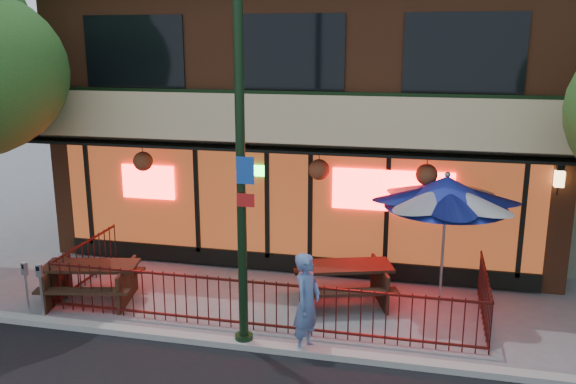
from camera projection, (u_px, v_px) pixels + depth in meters
name	position (u px, v px, depth m)	size (l,w,h in m)	color
ground	(251.00, 334.00, 11.19)	(80.00, 80.00, 0.00)	gray
curb	(242.00, 344.00, 10.70)	(80.00, 0.25, 0.12)	#999993
restaurant_building	(321.00, 82.00, 16.91)	(12.96, 9.49, 8.05)	brown
patio_fence	(258.00, 292.00, 11.51)	(8.44, 2.62, 1.00)	#3D0F0D
street_light	(241.00, 171.00, 10.04)	(0.43, 0.32, 7.00)	black
picnic_table_left	(92.00, 277.00, 12.50)	(2.13, 1.79, 0.80)	#301D11
picnic_table_right	(344.00, 278.00, 12.43)	(2.29, 2.00, 0.82)	black
patio_umbrella	(446.00, 192.00, 11.96)	(2.41, 2.41, 2.76)	gray
pedestrian	(307.00, 303.00, 10.39)	(0.65, 0.43, 1.78)	#516DA3
parking_meter_near	(40.00, 283.00, 11.49)	(0.12, 0.11, 1.17)	#979B9F
parking_meter_far	(26.00, 281.00, 11.55)	(0.13, 0.12, 1.19)	#9EA2A7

